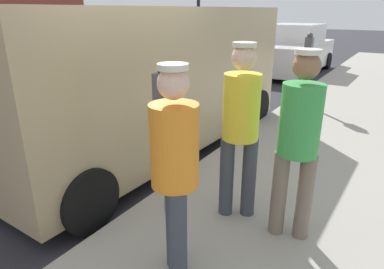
{
  "coord_description": "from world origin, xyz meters",
  "views": [
    {
      "loc": [
        3.2,
        -2.76,
        2.11
      ],
      "look_at": [
        1.65,
        -0.33,
        1.05
      ],
      "focal_mm": 31.75,
      "sensor_mm": 36.0,
      "label": 1
    }
  ],
  "objects_px": {
    "parked_sedan_ahead": "(292,51)",
    "parking_meter_near": "(165,115)",
    "parking_meter_far": "(308,57)",
    "pedestrian_in_orange": "(175,165)",
    "parked_van": "(147,77)",
    "pedestrian_in_green": "(298,137)",
    "pedestrian_in_yellow": "(241,123)"
  },
  "relations": [
    {
      "from": "pedestrian_in_green",
      "to": "parked_van",
      "type": "xyz_separation_m",
      "value": [
        -2.68,
        1.26,
        0.04
      ]
    },
    {
      "from": "pedestrian_in_orange",
      "to": "parked_van",
      "type": "distance_m",
      "value": 3.06
    },
    {
      "from": "pedestrian_in_yellow",
      "to": "parked_sedan_ahead",
      "type": "xyz_separation_m",
      "value": [
        -2.31,
        9.32,
        -0.38
      ]
    },
    {
      "from": "parking_meter_near",
      "to": "pedestrian_in_orange",
      "type": "height_order",
      "value": "pedestrian_in_orange"
    },
    {
      "from": "parking_meter_far",
      "to": "pedestrian_in_yellow",
      "type": "distance_m",
      "value": 4.74
    },
    {
      "from": "pedestrian_in_green",
      "to": "parked_sedan_ahead",
      "type": "xyz_separation_m",
      "value": [
        -2.87,
        9.37,
        -0.36
      ]
    },
    {
      "from": "pedestrian_in_green",
      "to": "pedestrian_in_yellow",
      "type": "bearing_deg",
      "value": 174.45
    },
    {
      "from": "parking_meter_near",
      "to": "parked_van",
      "type": "xyz_separation_m",
      "value": [
        -1.5,
        1.55,
        -0.03
      ]
    },
    {
      "from": "pedestrian_in_yellow",
      "to": "parked_sedan_ahead",
      "type": "distance_m",
      "value": 9.61
    },
    {
      "from": "parking_meter_near",
      "to": "parked_sedan_ahead",
      "type": "bearing_deg",
      "value": 99.93
    },
    {
      "from": "pedestrian_in_orange",
      "to": "parking_meter_far",
      "type": "bearing_deg",
      "value": 95.89
    },
    {
      "from": "pedestrian_in_yellow",
      "to": "parked_sedan_ahead",
      "type": "relative_size",
      "value": 0.38
    },
    {
      "from": "pedestrian_in_orange",
      "to": "parked_sedan_ahead",
      "type": "height_order",
      "value": "pedestrian_in_orange"
    },
    {
      "from": "parked_sedan_ahead",
      "to": "pedestrian_in_yellow",
      "type": "bearing_deg",
      "value": -76.06
    },
    {
      "from": "pedestrian_in_green",
      "to": "pedestrian_in_orange",
      "type": "bearing_deg",
      "value": -121.13
    },
    {
      "from": "parked_van",
      "to": "pedestrian_in_green",
      "type": "bearing_deg",
      "value": -25.2
    },
    {
      "from": "parking_meter_far",
      "to": "parked_sedan_ahead",
      "type": "height_order",
      "value": "parking_meter_far"
    },
    {
      "from": "parking_meter_near",
      "to": "pedestrian_in_yellow",
      "type": "bearing_deg",
      "value": 28.72
    },
    {
      "from": "pedestrian_in_orange",
      "to": "parked_van",
      "type": "relative_size",
      "value": 0.31
    },
    {
      "from": "parked_van",
      "to": "parked_sedan_ahead",
      "type": "bearing_deg",
      "value": 91.34
    },
    {
      "from": "pedestrian_in_yellow",
      "to": "parking_meter_far",
      "type": "bearing_deg",
      "value": 97.53
    },
    {
      "from": "parking_meter_near",
      "to": "parked_van",
      "type": "bearing_deg",
      "value": 134.16
    },
    {
      "from": "parking_meter_near",
      "to": "parking_meter_far",
      "type": "bearing_deg",
      "value": 90.0
    },
    {
      "from": "parking_meter_near",
      "to": "pedestrian_in_orange",
      "type": "relative_size",
      "value": 0.92
    },
    {
      "from": "pedestrian_in_green",
      "to": "pedestrian_in_yellow",
      "type": "distance_m",
      "value": 0.56
    },
    {
      "from": "parking_meter_near",
      "to": "parked_van",
      "type": "height_order",
      "value": "parked_van"
    },
    {
      "from": "parked_sedan_ahead",
      "to": "parking_meter_near",
      "type": "bearing_deg",
      "value": -80.07
    },
    {
      "from": "pedestrian_in_orange",
      "to": "parked_van",
      "type": "bearing_deg",
      "value": 133.18
    },
    {
      "from": "pedestrian_in_yellow",
      "to": "parked_sedan_ahead",
      "type": "bearing_deg",
      "value": 103.94
    },
    {
      "from": "pedestrian_in_green",
      "to": "pedestrian_in_yellow",
      "type": "xyz_separation_m",
      "value": [
        -0.55,
        0.05,
        0.01
      ]
    },
    {
      "from": "pedestrian_in_orange",
      "to": "parked_sedan_ahead",
      "type": "xyz_separation_m",
      "value": [
        -2.28,
        10.34,
        -0.34
      ]
    },
    {
      "from": "pedestrian_in_green",
      "to": "pedestrian_in_orange",
      "type": "xyz_separation_m",
      "value": [
        -0.59,
        -0.97,
        -0.02
      ]
    }
  ]
}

